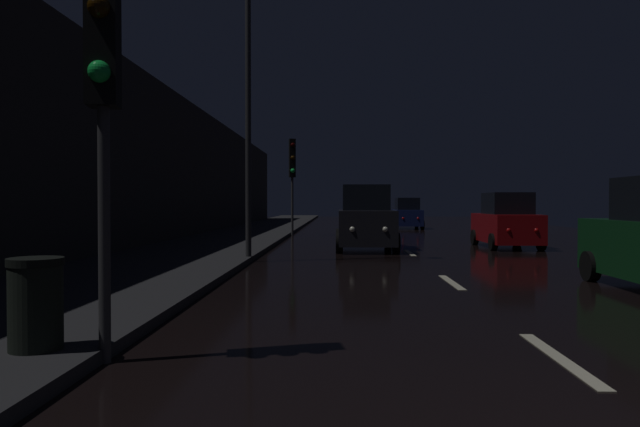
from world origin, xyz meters
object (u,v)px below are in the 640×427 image
(trash_bin_curbside, at_px, (36,303))
(car_approaching_headlights, at_px, (365,220))
(streetlamp_overhead, at_px, (264,73))
(traffic_light_near_left, at_px, (102,44))
(traffic_light_far_left, at_px, (292,166))
(car_parked_right_far, at_px, (506,223))
(car_distant_taillights, at_px, (407,215))

(trash_bin_curbside, relative_size, car_approaching_headlights, 0.21)
(streetlamp_overhead, distance_m, car_approaching_headlights, 6.81)
(trash_bin_curbside, bearing_deg, traffic_light_near_left, 5.29)
(traffic_light_near_left, xyz_separation_m, car_approaching_headlights, (3.33, 14.69, -2.21))
(traffic_light_near_left, relative_size, traffic_light_far_left, 0.94)
(traffic_light_far_left, bearing_deg, streetlamp_overhead, -11.29)
(trash_bin_curbside, xyz_separation_m, car_approaching_headlights, (4.01, 14.76, 0.41))
(traffic_light_near_left, relative_size, trash_bin_curbside, 4.85)
(trash_bin_curbside, relative_size, car_parked_right_far, 0.23)
(traffic_light_far_left, distance_m, trash_bin_curbside, 23.37)
(traffic_light_far_left, height_order, car_approaching_headlights, traffic_light_far_left)
(trash_bin_curbside, distance_m, car_approaching_headlights, 15.30)
(traffic_light_far_left, bearing_deg, car_parked_right_far, 36.20)
(streetlamp_overhead, distance_m, car_distant_taillights, 22.52)
(traffic_light_near_left, bearing_deg, car_distant_taillights, 157.43)
(traffic_light_far_left, xyz_separation_m, car_parked_right_far, (8.41, -7.44, -2.57))
(car_approaching_headlights, bearing_deg, car_distant_taillights, 168.48)
(trash_bin_curbside, relative_size, car_distant_taillights, 0.24)
(car_distant_taillights, distance_m, car_parked_right_far, 15.81)
(traffic_light_far_left, relative_size, car_distant_taillights, 1.24)
(streetlamp_overhead, bearing_deg, traffic_light_near_left, -91.81)
(car_parked_right_far, bearing_deg, car_distant_taillights, 6.44)
(streetlamp_overhead, relative_size, trash_bin_curbside, 8.59)
(traffic_light_near_left, height_order, streetlamp_overhead, streetlamp_overhead)
(trash_bin_curbside, xyz_separation_m, car_parked_right_far, (9.18, 15.74, 0.30))
(traffic_light_far_left, xyz_separation_m, trash_bin_curbside, (-0.78, -23.18, -2.86))
(traffic_light_far_left, height_order, streetlamp_overhead, streetlamp_overhead)
(streetlamp_overhead, height_order, car_approaching_headlights, streetlamp_overhead)
(streetlamp_overhead, bearing_deg, car_parked_right_far, 33.59)
(car_approaching_headlights, bearing_deg, traffic_light_near_left, -12.78)
(car_approaching_headlights, relative_size, car_distant_taillights, 1.16)
(streetlamp_overhead, bearing_deg, trash_bin_curbside, -95.54)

